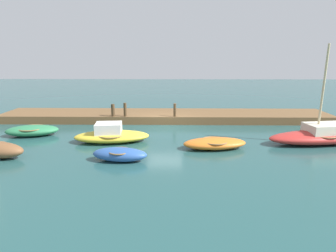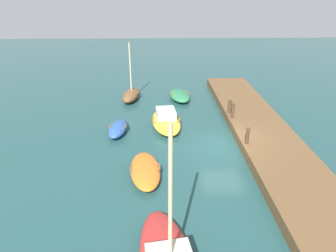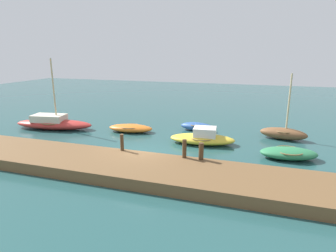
# 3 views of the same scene
# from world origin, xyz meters

# --- Properties ---
(ground_plane) EXTENTS (84.00, 84.00, 0.00)m
(ground_plane) POSITION_xyz_m (0.00, 0.00, 0.00)
(ground_plane) COLOR #234C4C
(dock_platform) EXTENTS (25.35, 3.56, 0.59)m
(dock_platform) POSITION_xyz_m (0.00, -2.57, 0.29)
(dock_platform) COLOR brown
(dock_platform) RESTS_ON ground_plane
(motorboat_yellow) EXTENTS (4.53, 2.30, 1.13)m
(motorboat_yellow) POSITION_xyz_m (3.05, 3.40, 0.41)
(motorboat_yellow) COLOR gold
(motorboat_yellow) RESTS_ON ground_plane
(rowboat_orange) EXTENTS (3.60, 1.85, 0.59)m
(rowboat_orange) POSITION_xyz_m (-2.86, 4.57, 0.30)
(rowboat_orange) COLOR orange
(rowboat_orange) RESTS_ON ground_plane
(rowboat_green) EXTENTS (3.43, 2.09, 0.66)m
(rowboat_green) POSITION_xyz_m (8.37, 2.15, 0.34)
(rowboat_green) COLOR #2D7A4C
(rowboat_green) RESTS_ON ground_plane
(rowboat_brown) EXTENTS (3.34, 1.66, 4.65)m
(rowboat_brown) POSITION_xyz_m (8.33, 6.17, 0.46)
(rowboat_brown) COLOR brown
(rowboat_brown) RESTS_ON ground_plane
(dinghy_blue) EXTENTS (2.76, 1.33, 0.65)m
(dinghy_blue) POSITION_xyz_m (1.99, 6.51, 0.34)
(dinghy_blue) COLOR #2D569E
(dinghy_blue) RESTS_ON ground_plane
(mooring_post_west) EXTENTS (0.20, 0.20, 0.96)m
(mooring_post_west) POSITION_xyz_m (-0.72, -1.04, 1.07)
(mooring_post_west) COLOR #47331E
(mooring_post_west) RESTS_ON dock_platform
(mooring_post_mid_west) EXTENTS (0.22, 0.22, 1.00)m
(mooring_post_mid_west) POSITION_xyz_m (2.94, -1.04, 1.09)
(mooring_post_mid_west) COLOR #47331E
(mooring_post_mid_west) RESTS_ON dock_platform
(mooring_post_mid_east) EXTENTS (0.26, 0.26, 0.91)m
(mooring_post_mid_east) POSITION_xyz_m (3.83, -1.04, 1.04)
(mooring_post_mid_east) COLOR #47331E
(mooring_post_mid_east) RESTS_ON dock_platform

